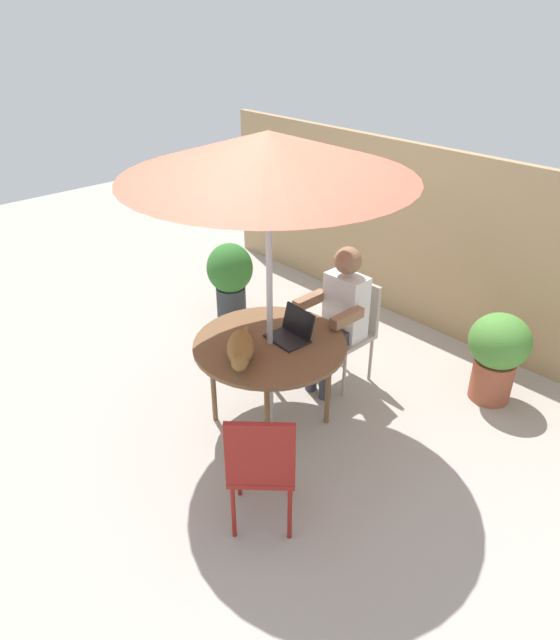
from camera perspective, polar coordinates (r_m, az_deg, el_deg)
The scene contains 11 objects.
ground_plane at distance 4.61m, azimuth -0.92°, elevation -9.93°, with size 14.00×14.00×0.00m, color #ADA399.
fence_back at distance 5.68m, azimuth 15.86°, elevation 7.17°, with size 5.82×0.08×1.76m, color tan.
patio_table at distance 4.22m, azimuth -1.00°, elevation -2.86°, with size 1.13×1.13×0.72m.
patio_umbrella at distance 3.67m, azimuth -1.19°, elevation 16.06°, with size 1.90×1.90×2.22m.
chair_occupied at distance 4.86m, azimuth 7.08°, elevation -0.30°, with size 0.40×0.40×0.90m.
chair_empty at distance 3.48m, azimuth -1.84°, elevation -13.94°, with size 0.57×0.57×0.90m.
person_seated at distance 4.68m, azimuth 5.94°, elevation 0.85°, with size 0.48×0.48×1.24m.
laptop at distance 4.22m, azimuth 1.30°, elevation -0.99°, with size 0.31×0.27×0.21m.
cat at distance 3.96m, azimuth -3.93°, elevation -2.94°, with size 0.50×0.49×0.17m.
potted_plant_near_fence at distance 5.84m, azimuth -4.97°, elevation 4.40°, with size 0.47×0.47×0.81m.
potted_plant_by_chair at distance 4.92m, azimuth 20.78°, elevation -2.96°, with size 0.49×0.49×0.77m.
Camera 1 is at (2.66, -2.38, 2.92)m, focal length 32.25 mm.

